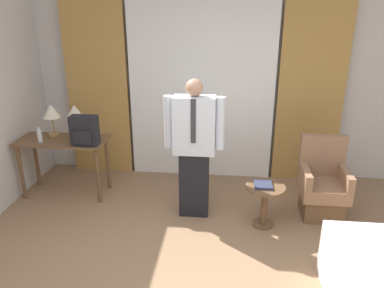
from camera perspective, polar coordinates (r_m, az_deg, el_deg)
wall_back at (r=5.40m, az=1.54°, el=9.16°), size 10.00×0.06×2.70m
curtain_sheer_center at (r=5.29m, az=1.42°, el=8.24°), size 2.03×0.06×2.58m
curtain_drape_left at (r=5.60m, az=-14.19°, el=8.34°), size 0.89×0.06×2.58m
curtain_drape_right at (r=5.38m, az=17.66°, el=7.50°), size 0.89×0.06×2.58m
desk at (r=5.17m, az=-19.03°, el=-0.68°), size 1.15×0.52×0.78m
table_lamp_left at (r=5.21m, az=-20.62°, el=4.45°), size 0.23×0.23×0.43m
table_lamp_right at (r=5.07m, az=-17.43°, el=4.43°), size 0.23×0.23×0.43m
bottle_near_edge at (r=5.11m, az=-22.19°, el=1.16°), size 0.06×0.06×0.19m
backpack at (r=4.78m, az=-16.08°, el=1.94°), size 0.33×0.19×0.37m
person at (r=4.30m, az=0.34°, el=-0.20°), size 0.69×0.23×1.67m
armchair at (r=4.80m, az=19.23°, el=-6.25°), size 0.54×0.55×0.95m
side_table at (r=4.38m, az=11.02°, el=-8.17°), size 0.45×0.45×0.51m
book at (r=4.30m, az=10.79°, el=-6.11°), size 0.20×0.22×0.03m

